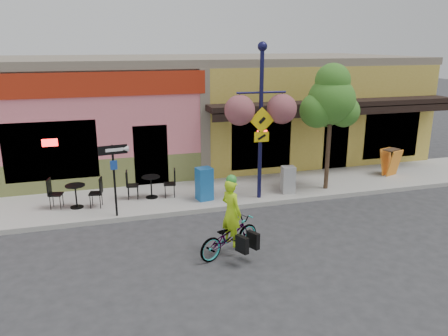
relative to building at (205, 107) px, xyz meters
name	(u,v)px	position (x,y,z in m)	size (l,w,h in m)	color
ground	(264,213)	(0.00, -7.50, -2.25)	(90.00, 90.00, 0.00)	#2D2D30
sidewalk	(243,190)	(0.00, -5.50, -2.17)	(24.00, 3.00, 0.15)	#9E9B93
curb	(258,204)	(0.00, -6.95, -2.17)	(24.00, 0.12, 0.15)	#A8A59E
building	(205,107)	(0.00, 0.00, 0.00)	(18.20, 8.20, 4.50)	#E2707C
bicycle	(229,236)	(-1.85, -9.80, -1.77)	(0.64, 1.83, 0.96)	maroon
cyclist_rider	(231,222)	(-1.80, -9.80, -1.40)	(0.62, 0.41, 1.70)	#B4EB18
lamp_post	(261,123)	(0.20, -6.51, 0.39)	(1.59, 0.63, 4.97)	#14133E
one_way_sign	(115,181)	(-4.40, -6.82, -1.03)	(0.82, 0.18, 2.14)	black
cafe_set_left	(76,193)	(-5.55, -5.79, -1.62)	(1.59, 0.80, 0.96)	black
cafe_set_right	(151,184)	(-3.21, -5.53, -1.62)	(1.59, 0.79, 0.95)	black
newspaper_box_blue	(204,184)	(-1.58, -6.21, -1.57)	(0.48, 0.43, 1.07)	#1C62A9
newspaper_box_grey	(288,180)	(1.31, -6.35, -1.64)	(0.43, 0.39, 0.92)	#A5A5A5
street_tree	(330,127)	(2.78, -6.30, 0.08)	(1.70, 1.70, 4.35)	#3D7A26
sandwich_board	(395,163)	(6.01, -5.74, -1.59)	(0.62, 0.45, 1.03)	orange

